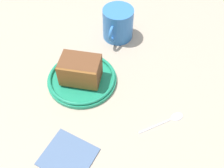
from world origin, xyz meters
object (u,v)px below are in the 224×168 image
(small_plate, at_px, (82,79))
(cake_slice, at_px, (80,70))
(folded_napkin, at_px, (68,156))
(tea_mug, at_px, (118,23))
(teaspoon, at_px, (171,119))

(small_plate, bearing_deg, cake_slice, -84.21)
(small_plate, xyz_separation_m, cake_slice, (0.00, -0.00, 0.03))
(small_plate, height_order, folded_napkin, small_plate)
(small_plate, distance_m, tea_mug, 0.20)
(small_plate, xyz_separation_m, folded_napkin, (0.04, -0.20, -0.01))
(tea_mug, xyz_separation_m, folded_napkin, (0.00, -0.39, -0.04))
(cake_slice, distance_m, folded_napkin, 0.20)
(cake_slice, bearing_deg, teaspoon, -11.60)
(small_plate, xyz_separation_m, tea_mug, (0.04, 0.19, 0.04))
(teaspoon, bearing_deg, small_plate, 167.77)
(small_plate, distance_m, folded_napkin, 0.20)
(teaspoon, xyz_separation_m, folded_napkin, (-0.19, -0.15, -0.00))
(teaspoon, distance_m, folded_napkin, 0.24)
(cake_slice, relative_size, tea_mug, 0.92)
(tea_mug, relative_size, teaspoon, 1.16)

